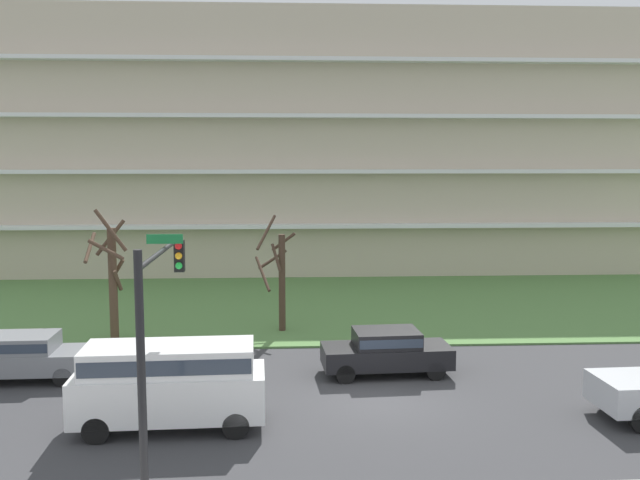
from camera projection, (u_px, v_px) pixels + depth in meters
name	position (u px, v px, depth m)	size (l,w,h in m)	color
ground	(378.00, 400.00, 21.59)	(160.00, 160.00, 0.00)	#38383A
grass_lawn_strip	(341.00, 304.00, 35.47)	(80.00, 16.00, 0.08)	#547F42
apartment_building	(325.00, 146.00, 48.37)	(50.49, 12.90, 16.63)	beige
tree_far_left	(111.00, 274.00, 28.24)	(1.73, 1.81, 5.48)	#4C3828
tree_left	(279.00, 275.00, 29.73)	(1.79, 2.25, 4.99)	#423023
sedan_gray_center_left	(22.00, 355.00, 23.38)	(4.45, 1.91, 1.57)	slate
sedan_black_center_right	(386.00, 350.00, 24.00)	(4.50, 2.06, 1.57)	black
van_white_near_right	(170.00, 379.00, 19.14)	(5.28, 2.21, 2.36)	white
traffic_signal_mast	(159.00, 309.00, 16.42)	(0.90, 5.92, 5.60)	black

